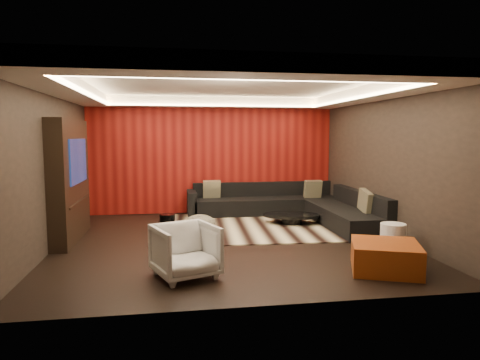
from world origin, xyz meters
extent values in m
cube|color=black|center=(0.00, 0.00, -0.01)|extent=(6.00, 6.00, 0.02)
cube|color=silver|center=(0.00, 0.00, 2.81)|extent=(6.00, 6.00, 0.02)
cube|color=black|center=(0.00, 3.01, 1.40)|extent=(6.00, 0.02, 2.80)
cube|color=black|center=(-3.01, 0.00, 1.40)|extent=(0.02, 6.00, 2.80)
cube|color=black|center=(3.01, 0.00, 1.40)|extent=(0.02, 6.00, 2.80)
cube|color=#6B0C0A|center=(0.00, 2.97, 1.40)|extent=(5.98, 0.05, 2.78)
cube|color=silver|center=(0.00, 2.70, 2.69)|extent=(6.00, 0.60, 0.22)
cube|color=silver|center=(0.00, -2.70, 2.69)|extent=(6.00, 0.60, 0.22)
cube|color=silver|center=(-2.70, 0.00, 2.69)|extent=(0.60, 4.80, 0.22)
cube|color=silver|center=(2.70, 0.00, 2.69)|extent=(0.60, 4.80, 0.22)
cube|color=#FFD899|center=(0.00, 2.36, 2.60)|extent=(4.80, 0.08, 0.04)
cube|color=#FFD899|center=(0.00, -2.36, 2.60)|extent=(4.80, 0.08, 0.04)
cube|color=#FFD899|center=(-2.36, 0.00, 2.60)|extent=(0.08, 4.80, 0.04)
cube|color=#FFD899|center=(2.36, 0.00, 2.60)|extent=(0.08, 4.80, 0.04)
cube|color=black|center=(-2.85, 0.60, 1.10)|extent=(0.30, 2.00, 2.20)
cube|color=black|center=(-2.69, 0.60, 1.45)|extent=(0.04, 1.30, 0.80)
cube|color=black|center=(-2.69, 0.60, 0.70)|extent=(0.04, 1.60, 0.04)
cube|color=beige|center=(0.64, 1.13, 0.01)|extent=(4.15, 3.20, 0.02)
cylinder|color=black|center=(1.54, 1.26, 0.12)|extent=(1.55, 1.55, 0.21)
cylinder|color=black|center=(-1.11, 0.84, 0.20)|extent=(0.33, 0.33, 0.35)
ellipsoid|color=#C1BA96|center=(-0.48, 0.76, 0.19)|extent=(0.72, 0.72, 0.34)
cylinder|color=white|center=(2.50, -1.26, 0.25)|extent=(0.47, 0.47, 0.50)
cube|color=#964613|center=(1.96, -2.04, 0.20)|extent=(1.18, 1.18, 0.40)
imported|color=silver|center=(-0.84, -1.87, 0.36)|extent=(1.01, 1.02, 0.73)
cube|color=black|center=(1.25, 2.55, 0.20)|extent=(3.50, 0.90, 0.40)
cube|color=black|center=(1.25, 2.90, 0.57)|extent=(3.50, 0.20, 0.35)
cube|color=black|center=(2.55, 0.80, 0.20)|extent=(0.90, 2.60, 0.40)
cube|color=black|center=(2.90, 0.80, 0.57)|extent=(0.20, 2.60, 0.35)
cube|color=black|center=(-0.55, 2.55, 0.30)|extent=(0.20, 0.90, 0.60)
cube|color=#C0BA8D|center=(2.36, 2.31, 0.62)|extent=(0.42, 0.20, 0.44)
cube|color=#C0BA8D|center=(2.76, 0.30, 0.62)|extent=(0.12, 0.50, 0.50)
cube|color=#C0BA8D|center=(-0.06, 2.69, 0.62)|extent=(0.42, 0.20, 0.44)
camera|label=1|loc=(-1.01, -7.54, 1.92)|focal=32.00mm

